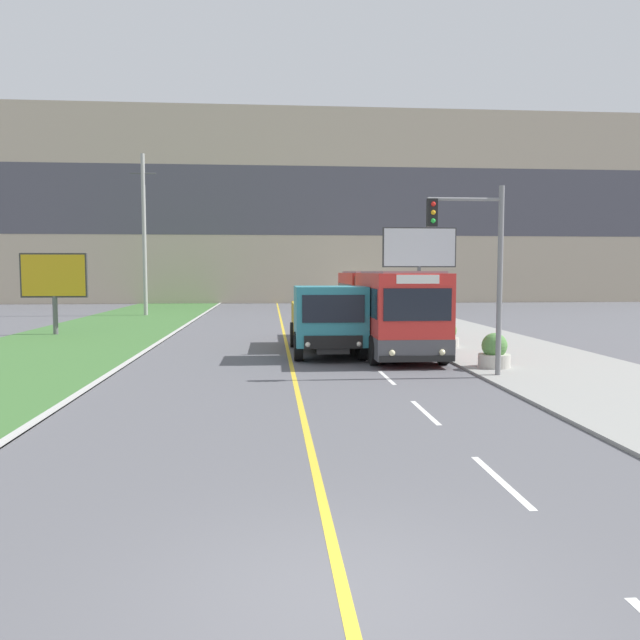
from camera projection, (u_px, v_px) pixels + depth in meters
ground_plane at (345, 599)px, 6.00m from camera, size 300.00×300.00×0.00m
lane_marking_centre at (355, 520)px, 7.90m from camera, size 2.88×140.00×0.01m
apartment_block_background at (276, 209)px, 65.18m from camera, size 80.00×8.04×19.29m
city_bus at (384, 309)px, 25.57m from camera, size 2.65×11.85×3.17m
dump_truck at (328, 321)px, 23.17m from camera, size 2.59×7.01×2.62m
utility_pole_far at (144, 235)px, 44.32m from camera, size 1.80×0.28×11.45m
traffic_light_mast at (478, 256)px, 18.23m from camera, size 2.28×0.32×5.65m
billboard_large at (419, 250)px, 43.22m from camera, size 5.16×0.24×6.20m
billboard_small at (54, 278)px, 30.88m from camera, size 3.21×0.24×4.06m
planter_round_near at (494, 352)px, 19.99m from camera, size 1.01×1.01×1.11m
planter_round_second at (446, 335)px, 25.33m from camera, size 1.05×1.05×1.10m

